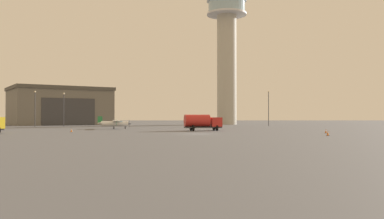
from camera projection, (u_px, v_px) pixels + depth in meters
ground_plane at (198, 134)px, 59.42m from camera, size 400.00×400.00×0.00m
control_tower at (227, 48)px, 128.96m from camera, size 12.63×12.63×43.71m
hangar at (59, 106)px, 125.51m from camera, size 35.53×33.36×11.44m
airplane_white at (114, 123)px, 83.10m from camera, size 6.92×8.86×2.60m
truck_fuel_tanker_red at (202, 122)px, 72.86m from camera, size 6.97×3.92×2.91m
light_post_west at (35, 105)px, 100.16m from camera, size 0.44×0.44×8.90m
light_post_east at (64, 106)px, 104.70m from camera, size 0.44×0.44×8.70m
light_post_centre at (269, 105)px, 110.27m from camera, size 0.44×0.44×9.54m
traffic_cone_near_left at (328, 133)px, 54.26m from camera, size 0.36×0.36×0.69m
traffic_cone_near_right at (71, 130)px, 66.98m from camera, size 0.36×0.36×0.58m
traffic_cone_mid_apron at (326, 131)px, 62.46m from camera, size 0.36×0.36×0.60m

